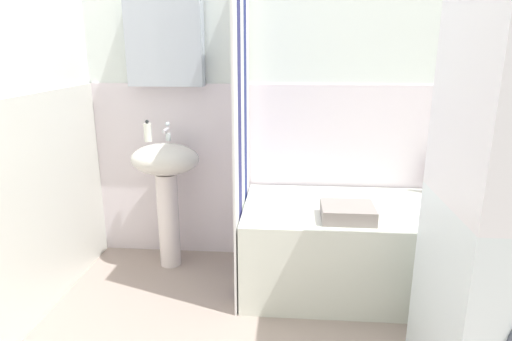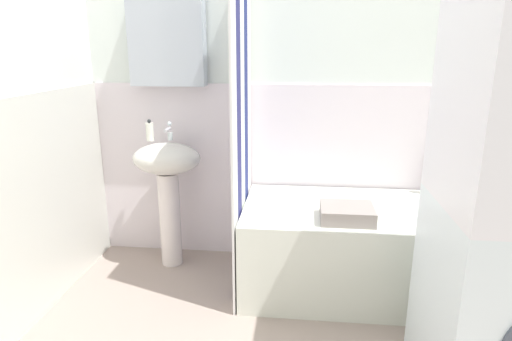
% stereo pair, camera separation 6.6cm
% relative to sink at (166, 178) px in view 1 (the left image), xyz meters
% --- Properties ---
extents(wall_back_tiled, '(3.60, 0.18, 2.40)m').
position_rel_sink_xyz_m(wall_back_tiled, '(0.94, 0.23, 0.52)').
color(wall_back_tiled, white).
rests_on(wall_back_tiled, ground_plane).
extents(wall_left_tiled, '(0.07, 1.81, 2.40)m').
position_rel_sink_xyz_m(wall_left_tiled, '(-0.57, -0.69, 0.50)').
color(wall_left_tiled, white).
rests_on(wall_left_tiled, ground_plane).
extents(sink, '(0.44, 0.34, 0.84)m').
position_rel_sink_xyz_m(sink, '(0.00, 0.00, 0.00)').
color(sink, white).
rests_on(sink, ground_plane).
extents(faucet, '(0.03, 0.12, 0.12)m').
position_rel_sink_xyz_m(faucet, '(0.00, 0.08, 0.28)').
color(faucet, silver).
rests_on(faucet, sink).
extents(soap_dispenser, '(0.05, 0.05, 0.14)m').
position_rel_sink_xyz_m(soap_dispenser, '(-0.13, 0.07, 0.29)').
color(soap_dispenser, white).
rests_on(soap_dispenser, sink).
extents(bathtub, '(1.47, 0.76, 0.52)m').
position_rel_sink_xyz_m(bathtub, '(1.27, -0.19, -0.35)').
color(bathtub, silver).
rests_on(bathtub, ground_plane).
extents(shower_curtain, '(0.01, 0.76, 2.00)m').
position_rel_sink_xyz_m(shower_curtain, '(0.52, -0.19, 0.38)').
color(shower_curtain, white).
rests_on(shower_curtain, ground_plane).
extents(body_wash_bottle, '(0.04, 0.04, 0.24)m').
position_rel_sink_xyz_m(body_wash_bottle, '(1.90, 0.14, 0.02)').
color(body_wash_bottle, gold).
rests_on(body_wash_bottle, bathtub).
extents(lotion_bottle, '(0.05, 0.05, 0.17)m').
position_rel_sink_xyz_m(lotion_bottle, '(1.80, 0.10, -0.01)').
color(lotion_bottle, '#CD4972').
rests_on(lotion_bottle, bathtub).
extents(conditioner_bottle, '(0.05, 0.05, 0.24)m').
position_rel_sink_xyz_m(conditioner_bottle, '(1.69, 0.11, 0.02)').
color(conditioner_bottle, '#2B2D33').
rests_on(conditioner_bottle, bathtub).
extents(towel_folded, '(0.29, 0.24, 0.08)m').
position_rel_sink_xyz_m(towel_folded, '(1.12, -0.39, -0.05)').
color(towel_folded, gray).
rests_on(towel_folded, bathtub).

